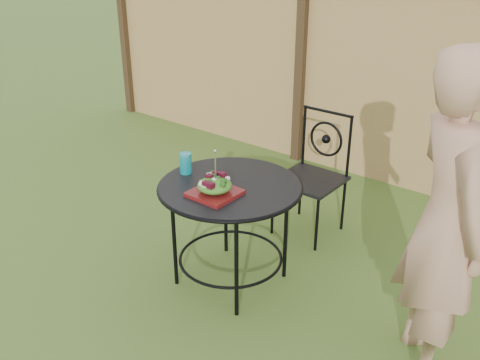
{
  "coord_description": "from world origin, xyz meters",
  "views": [
    {
      "loc": [
        1.47,
        -2.27,
        2.18
      ],
      "look_at": [
        -0.43,
        0.11,
        0.75
      ],
      "focal_mm": 40.0,
      "sensor_mm": 36.0,
      "label": 1
    }
  ],
  "objects_px": {
    "patio_table": "(230,204)",
    "salad_plate": "(215,193)",
    "patio_chair": "(314,171)",
    "diner": "(447,223)"
  },
  "relations": [
    {
      "from": "salad_plate",
      "to": "diner",
      "type": "bearing_deg",
      "value": 11.0
    },
    {
      "from": "patio_chair",
      "to": "diner",
      "type": "relative_size",
      "value": 0.54
    },
    {
      "from": "patio_table",
      "to": "patio_chair",
      "type": "xyz_separation_m",
      "value": [
        0.06,
        0.94,
        -0.08
      ]
    },
    {
      "from": "diner",
      "to": "salad_plate",
      "type": "relative_size",
      "value": 6.49
    },
    {
      "from": "patio_table",
      "to": "salad_plate",
      "type": "relative_size",
      "value": 3.42
    },
    {
      "from": "patio_table",
      "to": "patio_chair",
      "type": "height_order",
      "value": "patio_chair"
    },
    {
      "from": "patio_chair",
      "to": "diner",
      "type": "height_order",
      "value": "diner"
    },
    {
      "from": "patio_table",
      "to": "diner",
      "type": "xyz_separation_m",
      "value": [
        1.32,
        0.08,
        0.29
      ]
    },
    {
      "from": "patio_table",
      "to": "patio_chair",
      "type": "bearing_deg",
      "value": 86.52
    },
    {
      "from": "patio_table",
      "to": "patio_chair",
      "type": "relative_size",
      "value": 0.97
    }
  ]
}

